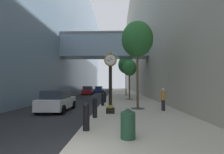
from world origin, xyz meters
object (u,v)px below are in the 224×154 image
car_red_mid (88,91)px  street_tree_mid_near (129,68)px  street_clock (110,79)px  bollard_fifth (105,97)px  street_tree_mid_far (126,65)px  car_white_far (57,101)px  bollard_fourth (103,99)px  pedestrian_walking (163,99)px  street_tree_near (137,40)px  bollard_second (95,107)px  trash_bin (128,123)px  car_blue_near (99,89)px  bollard_nearest (86,116)px

car_red_mid → street_tree_mid_near: bearing=-57.5°
street_clock → street_tree_mid_near: bearing=78.8°
bollard_fifth → street_tree_mid_far: (2.89, 12.01, 4.77)m
car_red_mid → car_white_far: 20.36m
bollard_fourth → car_red_mid: size_ratio=0.26×
bollard_fourth → street_tree_mid_far: size_ratio=0.16×
pedestrian_walking → car_white_far: 7.91m
street_tree_mid_near → pedestrian_walking: street_tree_mid_near is taller
bollard_fourth → street_tree_near: size_ratio=0.16×
car_red_mid → bollard_second: bearing=-79.2°
bollard_fifth → trash_bin: bearing=-82.0°
street_tree_mid_near → car_white_far: (-6.19, -8.76, -3.35)m
bollard_fourth → bollard_fifth: size_ratio=1.00×
bollard_fifth → car_white_far: bearing=-123.6°
bollard_second → car_blue_near: (-3.28, 33.16, 0.04)m
trash_bin → bollard_fourth: bearing=100.3°
bollard_nearest → street_tree_mid_near: 15.21m
bollard_fifth → street_tree_mid_far: street_tree_mid_far is taller
street_clock → trash_bin: (0.81, -5.16, -1.70)m
bollard_nearest → bollard_fifth: bearing=90.0°
bollard_second → car_white_far: car_white_far is taller
bollard_second → street_tree_near: size_ratio=0.16×
street_tree_mid_far → street_tree_mid_near: bearing=-90.0°
car_blue_near → bollard_fourth: bearing=-83.3°
street_tree_mid_near → car_white_far: size_ratio=1.22×
trash_bin → car_white_far: (-4.94, 6.77, 0.09)m
bollard_second → street_tree_mid_near: bearing=76.3°
bollard_nearest → street_tree_mid_near: street_tree_mid_near is taller
street_tree_mid_near → car_white_far: bearing=-125.2°
trash_bin → car_white_far: car_white_far is taller
bollard_second → bollard_fourth: 5.38m
trash_bin → bollard_fifth: bearing=98.0°
street_tree_near → car_blue_near: street_tree_near is taller
street_tree_mid_far → car_white_far: size_ratio=1.68×
bollard_nearest → car_white_far: 6.66m
street_tree_near → street_clock: bearing=-133.7°
street_tree_near → trash_bin: size_ratio=6.60×
bollard_nearest → bollard_second: bearing=90.0°
street_tree_near → pedestrian_walking: size_ratio=4.26×
street_clock → car_white_far: size_ratio=0.98×
street_clock → pedestrian_walking: (3.76, 1.08, -1.38)m
street_clock → street_tree_mid_near: size_ratio=0.81×
car_blue_near → bollard_nearest: bearing=-84.8°
bollard_nearest → bollard_fourth: same height
street_clock → bollard_fourth: (-0.83, 3.88, -1.64)m
street_tree_near → car_white_far: size_ratio=1.67×
car_white_far → trash_bin: bearing=-53.8°
car_red_mid → car_white_far: bearing=-86.7°
pedestrian_walking → car_blue_near: (-7.87, 30.59, -0.23)m
bollard_fifth → street_tree_near: bearing=-56.8°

